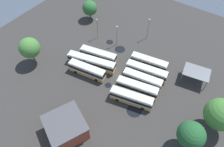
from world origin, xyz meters
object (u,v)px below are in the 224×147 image
bus_row1_slot1 (137,88)px  maintenance_shelter (197,72)px  bus_row1_slot3 (146,71)px  tree_east_edge (191,135)px  bus_row1_slot0 (131,98)px  depot_building (66,127)px  bus_row1_slot4 (149,63)px  bus_row0_slot1 (87,70)px  bus_row0_slot3 (98,55)px  tree_northwest (221,114)px  lamp_post_near_entrance (117,35)px  tree_northeast (90,8)px  lamp_post_far_corner (97,28)px  lamp_post_mid_lot (148,28)px  tree_north_edge (30,48)px  bus_row1_slot2 (142,80)px  bus_row0_slot2 (91,62)px

bus_row1_slot1 → maintenance_shelter: size_ratio=1.47×
bus_row1_slot3 → tree_east_edge: 22.33m
bus_row1_slot0 → maintenance_shelter: (11.07, 16.82, 1.58)m
bus_row1_slot0 → depot_building: (-8.19, -16.14, 0.75)m
bus_row1_slot1 → bus_row1_slot4: (-1.77, 10.09, -0.00)m
bus_row0_slot1 → bus_row0_slot3: (-0.99, 6.75, 0.00)m
depot_building → tree_northwest: size_ratio=1.15×
bus_row0_slot3 → depot_building: (8.50, -23.67, 0.75)m
depot_building → lamp_post_near_entrance: size_ratio=1.53×
tree_northeast → tree_east_edge: 54.90m
bus_row1_slot0 → lamp_post_far_corner: bearing=145.8°
lamp_post_mid_lot → tree_north_edge: (-23.32, -29.96, 1.79)m
bus_row1_slot0 → bus_row1_slot2: size_ratio=1.02×
depot_building → lamp_post_mid_lot: lamp_post_mid_lot is taller
bus_row0_slot1 → bus_row1_slot1: (15.28, 2.89, 0.00)m
bus_row0_slot1 → bus_row1_slot3: 17.38m
bus_row1_slot2 → tree_north_edge: tree_north_edge is taller
tree_northeast → tree_north_edge: bearing=-90.6°
bus_row1_slot3 → maintenance_shelter: bearing=28.0°
tree_east_edge → bus_row0_slot3: bearing=162.4°
bus_row0_slot2 → tree_north_edge: bearing=-150.9°
lamp_post_mid_lot → tree_north_edge: tree_north_edge is taller
bus_row0_slot1 → lamp_post_near_entrance: lamp_post_near_entrance is taller
tree_northwest → bus_row1_slot1: bearing=-175.7°
lamp_post_near_entrance → lamp_post_mid_lot: (6.80, 8.61, 0.17)m
lamp_post_near_entrance → tree_east_edge: 37.72m
tree_northwest → bus_row1_slot4: bearing=158.9°
lamp_post_near_entrance → bus_row0_slot1: bearing=-89.4°
maintenance_shelter → depot_building: bearing=-120.3°
bus_row1_slot4 → tree_north_edge: size_ratio=1.23×
lamp_post_far_corner → bus_row1_slot0: bearing=-34.2°
maintenance_shelter → tree_northwest: bearing=-52.4°
bus_row1_slot0 → bus_row1_slot2: same height
depot_building → tree_north_edge: bearing=154.8°
bus_row1_slot0 → tree_northwest: tree_northwest is taller
tree_northeast → maintenance_shelter: bearing=-8.0°
bus_row1_slot4 → tree_northeast: bearing=163.1°
bus_row0_slot2 → tree_northeast: (-15.40, 18.87, 2.77)m
bus_row1_slot2 → tree_northwest: size_ratio=1.14×
depot_building → tree_northeast: tree_northeast is taller
bus_row1_slot3 → tree_north_edge: tree_north_edge is taller
lamp_post_near_entrance → lamp_post_mid_lot: lamp_post_mid_lot is taller
depot_building → lamp_post_mid_lot: size_ratio=1.46×
tree_north_edge → tree_east_edge: tree_north_edge is taller
maintenance_shelter → tree_east_edge: tree_east_edge is taller
bus_row0_slot1 → tree_northwest: size_ratio=1.15×
lamp_post_near_entrance → bus_row1_slot4: bearing=-11.8°
lamp_post_far_corner → tree_east_edge: 43.85m
bus_row0_slot3 → tree_northwest: (36.70, -2.31, 4.43)m
bus_row1_slot1 → bus_row1_slot3: size_ratio=0.95×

